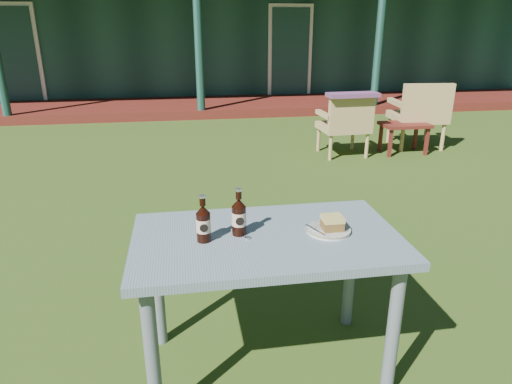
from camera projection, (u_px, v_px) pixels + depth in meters
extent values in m
plane|color=#334916|center=(231.00, 231.00, 3.78)|extent=(80.00, 80.00, 0.00)
cube|color=#173C33|center=(191.00, 36.00, 12.12)|extent=(15.00, 6.00, 2.60)
cube|color=#551B14|center=(200.00, 107.00, 8.93)|extent=(15.00, 1.80, 0.16)
cylinder|color=#173C33|center=(199.00, 48.00, 7.79)|extent=(0.14, 0.14, 2.45)
cylinder|color=#173C33|center=(378.00, 46.00, 8.28)|extent=(0.14, 0.14, 2.45)
cube|color=white|center=(15.00, 57.00, 8.90)|extent=(0.95, 0.06, 2.00)
cube|color=#193D38|center=(15.00, 57.00, 8.87)|extent=(0.80, 0.04, 1.85)
cube|color=white|center=(290.00, 54.00, 9.73)|extent=(0.95, 0.06, 2.00)
cube|color=#193D38|center=(290.00, 54.00, 9.70)|extent=(0.80, 0.04, 1.85)
cube|color=slate|center=(267.00, 240.00, 2.05)|extent=(1.20, 0.70, 0.04)
cylinder|color=slate|center=(152.00, 358.00, 1.85)|extent=(0.06, 0.06, 0.68)
cylinder|color=slate|center=(393.00, 332.00, 2.01)|extent=(0.06, 0.06, 0.68)
cylinder|color=slate|center=(158.00, 287.00, 2.35)|extent=(0.06, 0.06, 0.68)
cylinder|color=slate|center=(350.00, 270.00, 2.51)|extent=(0.06, 0.06, 0.68)
cylinder|color=silver|center=(328.00, 230.00, 2.09)|extent=(0.20, 0.20, 0.01)
cylinder|color=olive|center=(329.00, 229.00, 2.09)|extent=(0.20, 0.20, 0.00)
cube|color=brown|center=(332.00, 225.00, 2.08)|extent=(0.09, 0.08, 0.04)
cube|color=tan|center=(333.00, 219.00, 2.07)|extent=(0.09, 0.09, 0.02)
cube|color=silver|center=(315.00, 230.00, 2.06)|extent=(0.06, 0.13, 0.00)
cylinder|color=black|center=(239.00, 221.00, 2.04)|extent=(0.06, 0.06, 0.13)
cone|color=black|center=(239.00, 203.00, 2.01)|extent=(0.06, 0.06, 0.04)
cylinder|color=black|center=(239.00, 195.00, 2.00)|extent=(0.03, 0.03, 0.04)
cylinder|color=silver|center=(239.00, 190.00, 1.99)|extent=(0.03, 0.03, 0.01)
cylinder|color=#CEB191|center=(239.00, 218.00, 2.04)|extent=(0.07, 0.07, 0.06)
cylinder|color=black|center=(240.00, 221.00, 2.01)|extent=(0.04, 0.00, 0.04)
cylinder|color=black|center=(204.00, 227.00, 1.98)|extent=(0.06, 0.06, 0.13)
cone|color=black|center=(203.00, 209.00, 1.95)|extent=(0.06, 0.06, 0.04)
cylinder|color=black|center=(202.00, 202.00, 1.94)|extent=(0.03, 0.03, 0.04)
cylinder|color=silver|center=(202.00, 196.00, 1.93)|extent=(0.03, 0.03, 0.01)
cylinder|color=#CEB191|center=(203.00, 225.00, 1.97)|extent=(0.06, 0.06, 0.06)
cylinder|color=black|center=(204.00, 228.00, 1.94)|extent=(0.04, 0.00, 0.04)
cylinder|color=silver|center=(248.00, 238.00, 2.02)|extent=(0.03, 0.03, 0.01)
cube|color=tan|center=(343.00, 127.00, 5.87)|extent=(0.60, 0.57, 0.08)
cube|color=tan|center=(352.00, 113.00, 5.57)|extent=(0.58, 0.10, 0.38)
cube|color=tan|center=(362.00, 113.00, 5.88)|extent=(0.09, 0.51, 0.05)
cube|color=tan|center=(324.00, 115.00, 5.78)|extent=(0.09, 0.51, 0.05)
cylinder|color=tan|center=(353.00, 137.00, 6.19)|extent=(0.05, 0.05, 0.32)
cylinder|color=tan|center=(318.00, 139.00, 6.10)|extent=(0.05, 0.05, 0.32)
cylinder|color=tan|center=(367.00, 146.00, 5.78)|extent=(0.05, 0.05, 0.32)
cylinder|color=tan|center=(330.00, 148.00, 5.68)|extent=(0.05, 0.05, 0.32)
cube|color=tan|center=(417.00, 117.00, 6.24)|extent=(0.71, 0.67, 0.09)
cube|color=tan|center=(428.00, 101.00, 5.90)|extent=(0.66, 0.14, 0.43)
cube|color=tan|center=(439.00, 102.00, 6.22)|extent=(0.12, 0.58, 0.06)
cube|color=tan|center=(397.00, 103.00, 6.18)|extent=(0.12, 0.58, 0.06)
cylinder|color=tan|center=(427.00, 129.00, 6.58)|extent=(0.05, 0.05, 0.37)
cylinder|color=tan|center=(389.00, 130.00, 6.55)|extent=(0.05, 0.05, 0.37)
cylinder|color=tan|center=(443.00, 137.00, 6.10)|extent=(0.05, 0.05, 0.37)
cylinder|color=tan|center=(402.00, 138.00, 6.06)|extent=(0.05, 0.05, 0.37)
cube|color=#673A61|center=(353.00, 95.00, 5.50)|extent=(0.64, 0.25, 0.05)
cube|color=#551B14|center=(405.00, 125.00, 5.92)|extent=(0.60, 0.40, 0.04)
cube|color=#551B14|center=(390.00, 143.00, 5.81)|extent=(0.04, 0.04, 0.36)
cube|color=#551B14|center=(427.00, 142.00, 5.89)|extent=(0.04, 0.04, 0.36)
cube|color=#551B14|center=(381.00, 138.00, 6.09)|extent=(0.04, 0.04, 0.36)
cube|color=#551B14|center=(415.00, 136.00, 6.17)|extent=(0.04, 0.04, 0.36)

